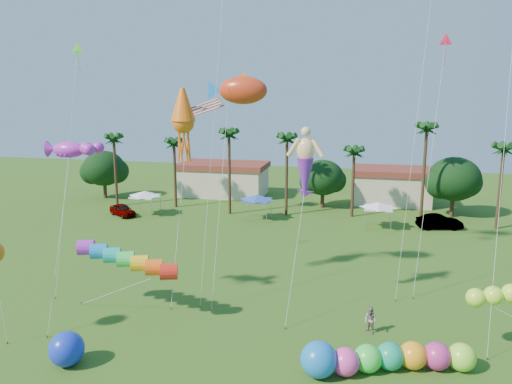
% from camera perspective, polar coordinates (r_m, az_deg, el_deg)
% --- Properties ---
extents(tree_line, '(69.46, 8.91, 11.00)m').
position_cam_1_polar(tree_line, '(64.58, 9.85, 1.62)').
color(tree_line, '#3A2819').
rests_on(tree_line, ground).
extents(buildings_row, '(35.00, 7.00, 4.00)m').
position_cam_1_polar(buildings_row, '(71.50, 4.73, 0.85)').
color(buildings_row, beige).
rests_on(buildings_row, ground).
extents(tent_row, '(31.00, 4.00, 0.60)m').
position_cam_1_polar(tent_row, '(58.68, 0.01, -0.72)').
color(tent_row, white).
rests_on(tent_row, ground).
extents(car_a, '(4.53, 3.87, 1.47)m').
position_cam_1_polar(car_a, '(63.68, -14.99, -2.00)').
color(car_a, '#4C4C54').
rests_on(car_a, ground).
extents(car_b, '(5.17, 2.72, 1.62)m').
position_cam_1_polar(car_b, '(59.36, 20.23, -3.22)').
color(car_b, '#4C4C54').
rests_on(car_b, ground).
extents(spectator_b, '(1.08, 1.05, 1.75)m').
position_cam_1_polar(spectator_b, '(33.46, 12.93, -14.11)').
color(spectator_b, gray).
rests_on(spectator_b, ground).
extents(caterpillar_inflatable, '(9.66, 4.41, 2.00)m').
position_cam_1_polar(caterpillar_inflatable, '(29.53, 14.13, -17.92)').
color(caterpillar_inflatable, '#F640A9').
rests_on(caterpillar_inflatable, ground).
extents(blue_ball, '(1.97, 1.97, 1.97)m').
position_cam_1_polar(blue_ball, '(31.13, -20.83, -16.43)').
color(blue_ball, '#1733D1').
rests_on(blue_ball, ground).
extents(rainbow_tube, '(9.52, 2.56, 4.15)m').
position_cam_1_polar(rainbow_tube, '(34.14, -13.02, -8.61)').
color(rainbow_tube, red).
rests_on(rainbow_tube, ground).
extents(green_worm, '(10.34, 1.78, 4.06)m').
position_cam_1_polar(green_worm, '(32.20, 23.80, -10.99)').
color(green_worm, '#BBFB37').
rests_on(green_worm, ground).
extents(merman_kite, '(2.30, 4.93, 12.39)m').
position_cam_1_polar(merman_kite, '(34.15, 5.63, 2.85)').
color(merman_kite, '#F3C98A').
rests_on(merman_kite, ground).
extents(fish_kite, '(5.48, 5.97, 16.33)m').
position_cam_1_polar(fish_kite, '(36.92, -1.50, 11.54)').
color(fish_kite, red).
rests_on(fish_kite, ground).
extents(squid_kite, '(2.07, 5.12, 15.49)m').
position_cam_1_polar(squid_kite, '(37.33, -8.31, 7.88)').
color(squid_kite, orange).
rests_on(squid_kite, ground).
extents(lobster_kite, '(4.06, 5.45, 12.12)m').
position_cam_1_polar(lobster_kite, '(35.32, -20.61, 4.56)').
color(lobster_kite, '#C62AD3').
rests_on(lobster_kite, ground).
extents(delta_kite_red, '(2.16, 4.60, 19.38)m').
position_cam_1_polar(delta_kite_red, '(41.21, 20.79, 15.27)').
color(delta_kite_red, '#E61941').
rests_on(delta_kite_red, ground).
extents(delta_kite_green, '(1.11, 5.16, 18.81)m').
position_cam_1_polar(delta_kite_green, '(41.80, -19.79, 14.51)').
color(delta_kite_green, '#51EF38').
rests_on(delta_kite_green, ground).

